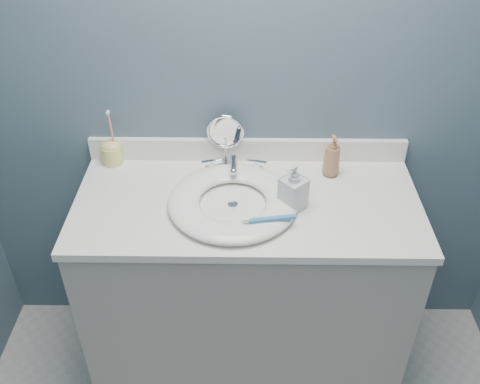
{
  "coord_description": "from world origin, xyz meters",
  "views": [
    {
      "loc": [
        -0.01,
        -0.51,
        2.03
      ],
      "look_at": [
        -0.02,
        0.94,
        0.94
      ],
      "focal_mm": 40.0,
      "sensor_mm": 36.0,
      "label": 1
    }
  ],
  "objects_px": {
    "makeup_mirror": "(225,137)",
    "toothbrush_holder": "(112,151)",
    "soap_bottle_amber": "(332,156)",
    "soap_bottle_clear": "(294,187)"
  },
  "relations": [
    {
      "from": "soap_bottle_amber",
      "to": "toothbrush_holder",
      "type": "xyz_separation_m",
      "value": [
        -0.83,
        0.07,
        -0.03
      ]
    },
    {
      "from": "soap_bottle_clear",
      "to": "toothbrush_holder",
      "type": "xyz_separation_m",
      "value": [
        -0.67,
        0.27,
        -0.03
      ]
    },
    {
      "from": "soap_bottle_clear",
      "to": "toothbrush_holder",
      "type": "distance_m",
      "value": 0.73
    },
    {
      "from": "makeup_mirror",
      "to": "toothbrush_holder",
      "type": "relative_size",
      "value": 0.92
    },
    {
      "from": "soap_bottle_amber",
      "to": "makeup_mirror",
      "type": "bearing_deg",
      "value": 157.65
    },
    {
      "from": "makeup_mirror",
      "to": "soap_bottle_clear",
      "type": "xyz_separation_m",
      "value": [
        0.24,
        -0.27,
        -0.03
      ]
    },
    {
      "from": "soap_bottle_amber",
      "to": "toothbrush_holder",
      "type": "height_order",
      "value": "toothbrush_holder"
    },
    {
      "from": "soap_bottle_amber",
      "to": "soap_bottle_clear",
      "type": "distance_m",
      "value": 0.25
    },
    {
      "from": "soap_bottle_clear",
      "to": "toothbrush_holder",
      "type": "bearing_deg",
      "value": -155.38
    },
    {
      "from": "soap_bottle_clear",
      "to": "soap_bottle_amber",
      "type": "bearing_deg",
      "value": 98.21
    }
  ]
}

